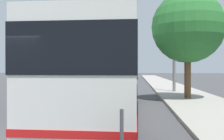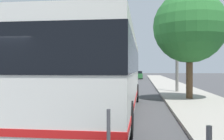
% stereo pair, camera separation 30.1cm
% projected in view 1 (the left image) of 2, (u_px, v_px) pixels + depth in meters
% --- Properties ---
extents(sidewalk_curb, '(110.00, 3.60, 0.14)m').
position_uv_depth(sidewalk_curb, '(191.00, 98.00, 15.41)').
color(sidewalk_curb, '#9E998E').
rests_on(sidewalk_curb, ground).
extents(lane_divider_line, '(110.00, 0.16, 0.01)m').
position_uv_depth(lane_divider_line, '(87.00, 98.00, 16.02)').
color(lane_divider_line, silver).
rests_on(lane_divider_line, ground).
extents(coach_bus, '(11.79, 2.66, 3.17)m').
position_uv_depth(coach_bus, '(106.00, 70.00, 10.68)').
color(coach_bus, silver).
rests_on(coach_bus, ground).
extents(car_side_street, '(4.30, 1.99, 1.47)m').
position_uv_depth(car_side_street, '(133.00, 75.00, 47.59)').
color(car_side_street, '#2D7238').
rests_on(car_side_street, ground).
extents(car_ahead_same_lane, '(4.09, 1.87, 1.39)m').
position_uv_depth(car_ahead_same_lane, '(126.00, 76.00, 42.19)').
color(car_ahead_same_lane, '#2D7238').
rests_on(car_ahead_same_lane, ground).
extents(car_behind_bus, '(4.21, 2.13, 1.50)m').
position_uv_depth(car_behind_bus, '(110.00, 75.00, 47.12)').
color(car_behind_bus, navy).
rests_on(car_behind_bus, ground).
extents(car_far_distant, '(4.58, 2.08, 1.38)m').
position_uv_depth(car_far_distant, '(112.00, 75.00, 53.54)').
color(car_far_distant, gold).
rests_on(car_far_distant, ground).
extents(roadside_tree_mid_block, '(4.20, 4.20, 6.42)m').
position_uv_depth(roadside_tree_mid_block, '(188.00, 27.00, 14.85)').
color(roadside_tree_mid_block, brown).
rests_on(roadside_tree_mid_block, ground).
extents(utility_pole, '(0.22, 0.22, 6.53)m').
position_uv_depth(utility_pole, '(174.00, 51.00, 19.47)').
color(utility_pole, slate).
rests_on(utility_pole, ground).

